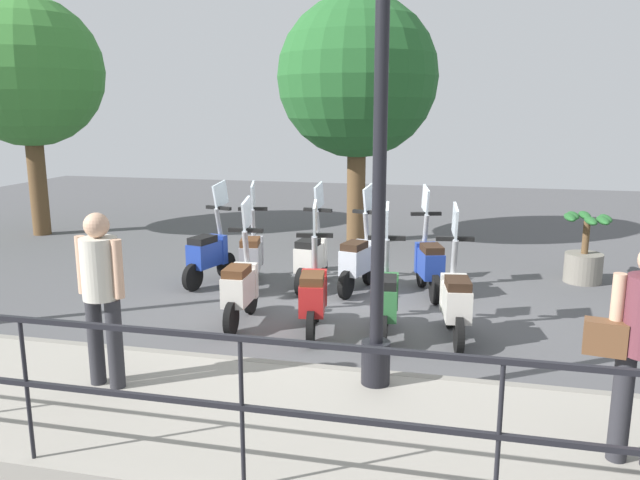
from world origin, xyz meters
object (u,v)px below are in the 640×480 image
object	(u,v)px
tree_large	(27,73)
scooter_near_2	(313,294)
potted_palm	(584,254)
scooter_near_3	(241,286)
scooter_far_0	(429,262)
scooter_far_1	(358,259)
pedestrian_distant	(101,287)
scooter_far_4	(209,253)
lamp_post_near	(380,169)
scooter_far_3	(252,255)
tree_distant	(357,78)
scooter_far_2	(311,256)
scooter_near_0	(455,299)
scooter_near_1	(385,298)

from	to	relation	value
tree_large	scooter_near_2	distance (m)	8.76
potted_palm	scooter_near_3	size ratio (longest dim) A/B	0.69
scooter_far_0	scooter_far_1	size ratio (longest dim) A/B	1.00
pedestrian_distant	scooter_near_3	world-z (taller)	pedestrian_distant
pedestrian_distant	tree_large	world-z (taller)	tree_large
scooter_far_4	lamp_post_near	bearing A→B (deg)	-122.86
lamp_post_near	scooter_far_3	world-z (taller)	lamp_post_near
lamp_post_near	tree_large	distance (m)	10.02
tree_distant	scooter_near_2	world-z (taller)	tree_distant
scooter_far_4	scooter_far_0	bearing A→B (deg)	-72.69
tree_large	scooter_far_1	size ratio (longest dim) A/B	3.14
scooter_near_2	potted_palm	bearing A→B (deg)	-58.13
pedestrian_distant	scooter_far_2	size ratio (longest dim) A/B	1.03
potted_palm	scooter_near_2	world-z (taller)	scooter_near_2
scooter_near_3	tree_distant	bearing A→B (deg)	-9.49
scooter_near_3	scooter_far_0	bearing A→B (deg)	-54.27
lamp_post_near	scooter_far_4	xyz separation A→B (m)	(3.23, 2.99, -1.63)
scooter_far_3	potted_palm	bearing A→B (deg)	-86.89
lamp_post_near	tree_distant	xyz separation A→B (m)	(6.69, 1.34, 1.06)
lamp_post_near	scooter_far_0	distance (m)	3.78
potted_palm	scooter_far_3	size ratio (longest dim) A/B	0.69
scooter_far_4	scooter_far_3	bearing A→B (deg)	-73.60
scooter_far_3	pedestrian_distant	bearing A→B (deg)	166.78
scooter_far_1	scooter_near_0	bearing A→B (deg)	-124.56
tree_distant	scooter_near_3	xyz separation A→B (m)	(-5.05, 0.56, -2.69)
pedestrian_distant	potted_palm	distance (m)	7.18
tree_large	tree_distant	bearing A→B (deg)	-83.91
tree_large	scooter_near_0	bearing A→B (deg)	-116.47
scooter_far_2	scooter_far_4	bearing A→B (deg)	101.42
pedestrian_distant	scooter_near_0	size ratio (longest dim) A/B	1.03
scooter_near_2	scooter_far_3	xyz separation A→B (m)	(1.73, 1.36, 0.00)
tree_distant	scooter_far_4	bearing A→B (deg)	154.58
tree_distant	scooter_near_2	xyz separation A→B (m)	(-5.16, -0.39, -2.69)
tree_distant	scooter_far_3	xyz separation A→B (m)	(-3.44, 0.98, -2.69)
scooter_near_0	scooter_near_3	size ratio (longest dim) A/B	1.00
potted_palm	scooter_far_3	xyz separation A→B (m)	(-1.36, 4.87, 0.04)
scooter_near_2	lamp_post_near	bearing A→B (deg)	-157.39
scooter_near_0	scooter_far_0	size ratio (longest dim) A/B	1.00
tree_distant	scooter_far_3	size ratio (longest dim) A/B	3.06
tree_large	scooter_far_2	bearing A→B (deg)	-111.89
scooter_far_4	scooter_near_1	bearing A→B (deg)	-105.79
scooter_near_0	scooter_far_1	world-z (taller)	same
scooter_near_1	scooter_far_0	distance (m)	1.88
tree_large	scooter_far_0	distance (m)	9.07
potted_palm	scooter_far_4	distance (m)	5.71
tree_distant	scooter_near_0	bearing A→B (deg)	-157.99
tree_large	scooter_far_0	xyz separation A→B (m)	(-2.59, -8.22, -2.83)
tree_large	scooter_near_3	world-z (taller)	tree_large
scooter_far_0	scooter_far_1	world-z (taller)	same
lamp_post_near	pedestrian_distant	size ratio (longest dim) A/B	2.78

